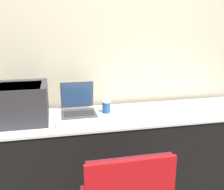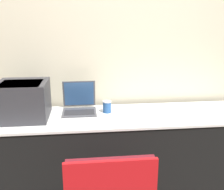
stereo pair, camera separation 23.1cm
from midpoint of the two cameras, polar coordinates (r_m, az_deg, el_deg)
name	(u,v)px [view 2 (the right image)]	position (r m, az deg, el deg)	size (l,w,h in m)	color
wall_back	(121,52)	(2.63, 4.42, 9.23)	(8.00, 0.05, 2.60)	beige
table	(126,154)	(2.52, 5.67, -12.78)	(2.44, 0.62, 0.79)	black
printer	(23,99)	(2.31, -16.14, -0.87)	(0.42, 0.41, 0.32)	#333338
laptop_left	(79,106)	(2.42, -4.43, -2.36)	(0.30, 0.32, 0.27)	#4C4C51
external_keyboard	(79,122)	(2.17, -4.18, -5.84)	(0.41, 0.13, 0.02)	silver
coffee_cup	(107,107)	(2.39, 1.66, -2.61)	(0.08, 0.08, 0.11)	#285699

